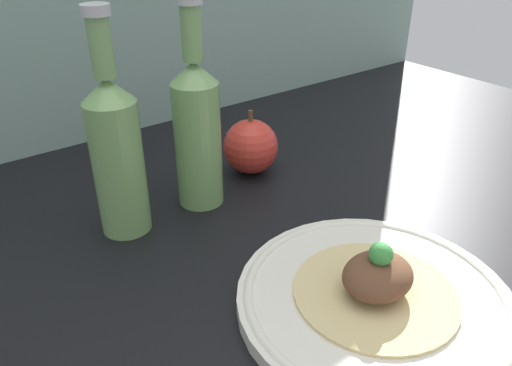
% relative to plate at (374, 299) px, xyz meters
% --- Properties ---
extents(ground_plane, '(1.80, 1.10, 0.04)m').
position_rel_plate_xyz_m(ground_plane, '(-0.07, 0.09, -0.03)').
color(ground_plane, black).
extents(plate, '(0.30, 0.30, 0.02)m').
position_rel_plate_xyz_m(plate, '(0.00, 0.00, 0.00)').
color(plate, silver).
rests_on(plate, ground_plane).
extents(plated_food, '(0.17, 0.17, 0.07)m').
position_rel_plate_xyz_m(plated_food, '(0.00, -0.00, 0.02)').
color(plated_food, '#D6BC7F').
rests_on(plated_food, plate).
extents(cider_bottle_left, '(0.06, 0.06, 0.29)m').
position_rel_plate_xyz_m(cider_bottle_left, '(-0.15, 0.30, 0.10)').
color(cider_bottle_left, '#729E5B').
rests_on(cider_bottle_left, ground_plane).
extents(cider_bottle_right, '(0.06, 0.06, 0.29)m').
position_rel_plate_xyz_m(cider_bottle_right, '(-0.03, 0.30, 0.10)').
color(cider_bottle_right, '#729E5B').
rests_on(cider_bottle_right, ground_plane).
extents(apple, '(0.09, 0.09, 0.10)m').
position_rel_plate_xyz_m(apple, '(0.08, 0.33, 0.03)').
color(apple, red).
rests_on(apple, ground_plane).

